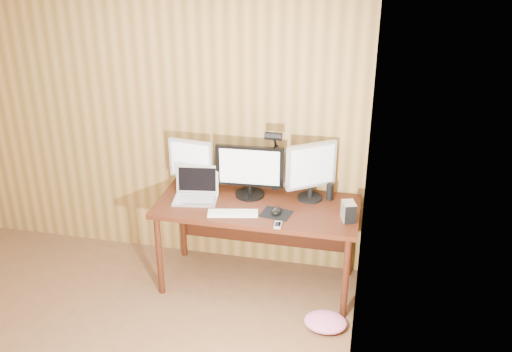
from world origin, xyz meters
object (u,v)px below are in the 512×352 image
(monitor_center, at_px, (250,170))
(phone, at_px, (278,225))
(desk_lamp, at_px, (275,152))
(mouse, at_px, (276,211))
(hard_drive, at_px, (349,211))
(monitor_right, at_px, (311,170))
(keyboard, at_px, (233,213))
(monitor_left, at_px, (191,163))
(desk, at_px, (259,214))
(laptop, at_px, (196,191))
(speaker, at_px, (330,192))

(monitor_center, relative_size, phone, 5.02)
(desk_lamp, bearing_deg, mouse, -90.38)
(monitor_center, bearing_deg, phone, -57.77)
(monitor_center, bearing_deg, hard_drive, -19.70)
(monitor_right, relative_size, keyboard, 1.20)
(phone, bearing_deg, monitor_left, 146.08)
(desk, bearing_deg, phone, -59.56)
(desk, relative_size, desk_lamp, 2.72)
(desk, bearing_deg, hard_drive, -13.64)
(monitor_center, relative_size, mouse, 4.72)
(monitor_left, relative_size, monitor_right, 0.90)
(mouse, relative_size, hard_drive, 0.76)
(monitor_center, height_order, keyboard, monitor_center)
(desk, distance_m, hard_drive, 0.76)
(laptop, height_order, phone, laptop)
(speaker, bearing_deg, desk_lamp, 176.42)
(speaker, bearing_deg, monitor_right, -172.86)
(phone, height_order, desk_lamp, desk_lamp)
(monitor_right, distance_m, laptop, 0.94)
(monitor_right, xyz_separation_m, desk_lamp, (-0.30, 0.05, 0.10))
(monitor_left, height_order, laptop, monitor_left)
(mouse, relative_size, phone, 1.06)
(monitor_center, height_order, monitor_left, monitor_center)
(monitor_left, height_order, hard_drive, monitor_left)
(keyboard, relative_size, phone, 3.63)
(monitor_right, bearing_deg, phone, -144.32)
(desk, height_order, desk_lamp, desk_lamp)
(monitor_right, bearing_deg, speaker, -27.22)
(hard_drive, bearing_deg, speaker, 100.67)
(monitor_center, xyz_separation_m, monitor_right, (0.49, 0.04, 0.03))
(hard_drive, xyz_separation_m, desk_lamp, (-0.63, 0.34, 0.29))
(desk, distance_m, desk_lamp, 0.52)
(speaker, bearing_deg, monitor_center, -174.30)
(laptop, xyz_separation_m, hard_drive, (1.22, -0.12, 0.01))
(keyboard, bearing_deg, monitor_center, 68.77)
(keyboard, bearing_deg, monitor_right, 23.53)
(desk, bearing_deg, speaker, 13.75)
(hard_drive, bearing_deg, phone, -176.66)
(desk, xyz_separation_m, desk_lamp, (0.09, 0.16, 0.48))
(phone, bearing_deg, speaker, 52.94)
(monitor_right, bearing_deg, monitor_center, 150.88)
(desk, bearing_deg, laptop, -173.42)
(desk, distance_m, speaker, 0.59)
(keyboard, bearing_deg, desk, 49.28)
(desk, relative_size, monitor_center, 2.91)
(monitor_right, xyz_separation_m, speaker, (0.15, 0.02, -0.19))
(mouse, distance_m, speaker, 0.50)
(phone, height_order, speaker, speaker)
(monitor_center, distance_m, hard_drive, 0.86)
(hard_drive, bearing_deg, desk_lamp, 133.62)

